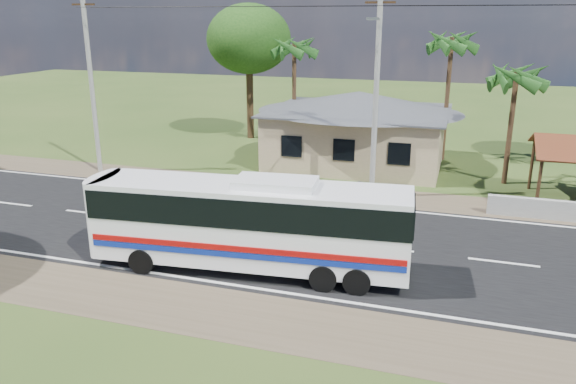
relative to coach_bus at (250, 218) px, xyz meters
The scene contains 11 objects.
ground 3.91m from the coach_bus, 95.56° to the left, with size 120.00×120.00×0.00m, color #294217.
road 3.91m from the coach_bus, 95.56° to the left, with size 120.00×16.00×0.03m.
house 16.38m from the coach_bus, 87.65° to the left, with size 12.40×10.00×5.00m.
concrete_barrier 14.79m from the coach_bus, 37.51° to the left, with size 7.00×0.30×0.90m, color #9E9E99.
utility_poles 10.81m from the coach_bus, 76.62° to the left, with size 32.80×2.22×11.00m.
palm_near 17.44m from the coach_bus, 57.43° to the left, with size 2.80×2.80×6.70m.
palm_mid 20.37m from the coach_bus, 73.26° to the left, with size 2.80×2.80×8.20m.
palm_far 20.39m from the coach_bus, 102.60° to the left, with size 2.80×2.80×7.70m.
tree_behind_house 23.50m from the coach_bus, 111.30° to the left, with size 6.00×6.00×9.61m.
coach_bus is the anchor object (origin of this frame).
motorcycle 10.48m from the coach_bus, 77.45° to the left, with size 0.59×1.69×0.89m, color black.
Camera 1 is at (7.15, -20.48, 8.72)m, focal length 35.00 mm.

